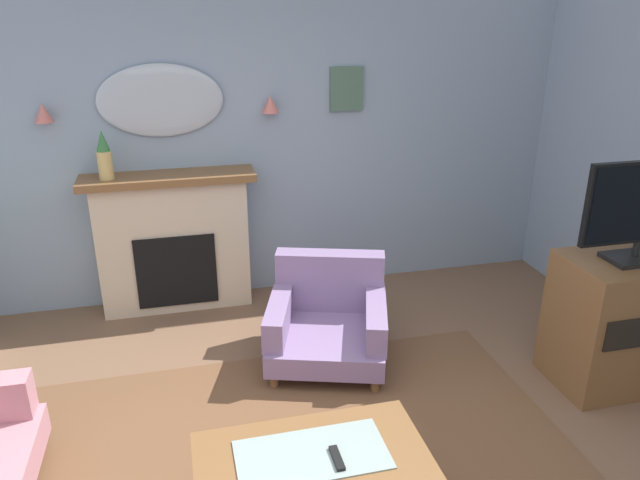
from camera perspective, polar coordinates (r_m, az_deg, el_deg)
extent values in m
cube|color=#8C9EB2|center=(5.11, -7.84, 10.05)|extent=(6.60, 0.10, 2.84)
cube|color=brown|center=(3.57, -1.83, -21.17)|extent=(3.20, 2.40, 0.01)
cube|color=beige|center=(5.13, -13.57, -0.50)|extent=(1.20, 0.28, 1.10)
cube|color=black|center=(5.10, -13.38, -2.69)|extent=(0.64, 0.12, 0.60)
cube|color=brown|center=(4.92, -14.15, 5.67)|extent=(1.36, 0.36, 0.06)
cylinder|color=tan|center=(4.90, -19.58, 6.67)|extent=(0.11, 0.11, 0.22)
cone|color=#38753D|center=(4.86, -19.86, 8.81)|extent=(0.10, 0.10, 0.16)
ellipsoid|color=#B2BCC6|center=(4.95, -14.80, 12.59)|extent=(0.96, 0.06, 0.56)
cone|color=#D17066|center=(4.99, -24.67, 10.85)|extent=(0.14, 0.14, 0.14)
cone|color=#D17066|center=(4.97, -4.70, 12.67)|extent=(0.14, 0.14, 0.14)
cube|color=#4C6B56|center=(5.16, 2.51, 14.05)|extent=(0.28, 0.03, 0.36)
cube|color=brown|center=(3.03, -0.76, -19.93)|extent=(1.10, 0.60, 0.04)
cube|color=#8C9E99|center=(3.01, -0.76, -19.58)|extent=(0.72, 0.36, 0.01)
cylinder|color=brown|center=(3.31, -10.66, -21.14)|extent=(0.06, 0.06, 0.40)
cylinder|color=brown|center=(3.46, 6.66, -18.68)|extent=(0.06, 0.06, 0.40)
cube|color=black|center=(2.98, 1.61, -19.92)|extent=(0.04, 0.16, 0.02)
cylinder|color=brown|center=(4.01, -25.25, -17.18)|extent=(0.07, 0.07, 0.10)
cube|color=gray|center=(4.37, 0.67, -9.38)|extent=(1.01, 1.01, 0.16)
cube|color=gray|center=(4.52, 0.94, -3.84)|extent=(0.81, 0.40, 0.45)
cube|color=gray|center=(4.30, -3.88, -7.03)|extent=(0.35, 0.73, 0.22)
cube|color=gray|center=(4.27, 5.28, -7.31)|extent=(0.35, 0.73, 0.22)
cylinder|color=brown|center=(4.18, -4.39, -13.11)|extent=(0.06, 0.06, 0.10)
cylinder|color=brown|center=(4.15, 5.21, -13.46)|extent=(0.06, 0.06, 0.10)
cylinder|color=brown|center=(4.75, -3.24, -8.46)|extent=(0.06, 0.06, 0.10)
cylinder|color=brown|center=(4.72, 5.08, -8.72)|extent=(0.06, 0.06, 0.10)
cube|color=brown|center=(4.50, 26.33, -6.88)|extent=(0.80, 0.56, 0.90)
cube|color=black|center=(4.31, 27.51, -1.52)|extent=(0.36, 0.24, 0.03)
cylinder|color=black|center=(4.28, 27.66, -0.72)|extent=(0.04, 0.04, 0.10)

